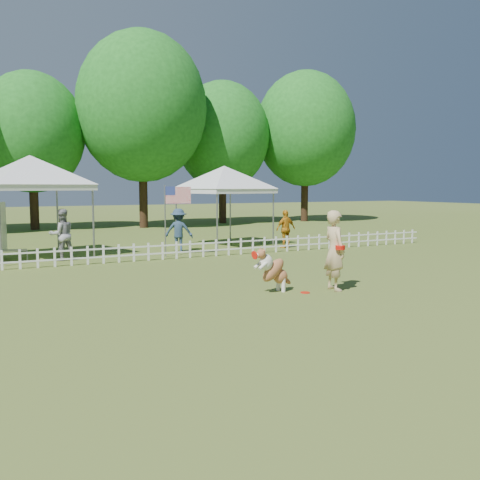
{
  "coord_description": "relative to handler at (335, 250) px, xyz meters",
  "views": [
    {
      "loc": [
        -6.77,
        -10.13,
        2.48
      ],
      "look_at": [
        -0.41,
        2.0,
        1.1
      ],
      "focal_mm": 40.0,
      "sensor_mm": 36.0,
      "label": 1
    }
  ],
  "objects": [
    {
      "name": "canopy_tent_left",
      "position": [
        -5.65,
        9.72,
        0.78
      ],
      "size": [
        4.05,
        4.05,
        3.47
      ],
      "primitive_type": null,
      "rotation": [
        0.0,
        0.0,
        0.23
      ],
      "color": "white",
      "rests_on": "ground"
    },
    {
      "name": "spectator_c",
      "position": [
        3.78,
        8.08,
        -0.19
      ],
      "size": [
        0.93,
        0.44,
        1.53
      ],
      "primitive_type": "imported",
      "rotation": [
        0.0,
        0.0,
        3.22
      ],
      "color": "#C07B16",
      "rests_on": "ground"
    },
    {
      "name": "flag_pole",
      "position": [
        -1.51,
        7.61,
        0.3
      ],
      "size": [
        0.96,
        0.34,
        2.53
      ],
      "primitive_type": null,
      "rotation": [
        0.0,
        0.0,
        -0.25
      ],
      "color": "gray",
      "rests_on": "ground"
    },
    {
      "name": "dog",
      "position": [
        -1.42,
        0.43,
        -0.43
      ],
      "size": [
        1.08,
        0.52,
        1.07
      ],
      "primitive_type": null,
      "rotation": [
        0.0,
        0.0,
        0.18
      ],
      "color": "brown",
      "rests_on": "ground"
    },
    {
      "name": "tree_center_left",
      "position": [
        -4.08,
        22.51,
        3.94
      ],
      "size": [
        6.0,
        6.0,
        9.8
      ],
      "primitive_type": null,
      "color": "#1C601B",
      "rests_on": "ground"
    },
    {
      "name": "handler",
      "position": [
        0.0,
        0.0,
        0.0
      ],
      "size": [
        0.54,
        0.75,
        1.92
      ],
      "primitive_type": "imported",
      "rotation": [
        0.0,
        0.0,
        1.45
      ],
      "color": "tan",
      "rests_on": "ground"
    },
    {
      "name": "picket_fence",
      "position": [
        -1.08,
        7.01,
        -0.66
      ],
      "size": [
        22.0,
        0.08,
        0.6
      ],
      "primitive_type": null,
      "color": "white",
      "rests_on": "ground"
    },
    {
      "name": "tree_center_right",
      "position": [
        1.92,
        21.01,
        5.34
      ],
      "size": [
        7.6,
        7.6,
        12.6
      ],
      "primitive_type": null,
      "color": "#1C601B",
      "rests_on": "ground"
    },
    {
      "name": "spectator_a",
      "position": [
        -4.87,
        8.41,
        -0.09
      ],
      "size": [
        0.93,
        0.77,
        1.74
      ],
      "primitive_type": "imported",
      "rotation": [
        0.0,
        0.0,
        3.28
      ],
      "color": "gray",
      "rests_on": "ground"
    },
    {
      "name": "spectator_b",
      "position": [
        -0.57,
        8.77,
        -0.14
      ],
      "size": [
        1.22,
        1.01,
        1.64
      ],
      "primitive_type": "imported",
      "rotation": [
        0.0,
        0.0,
        2.69
      ],
      "color": "#273C53",
      "rests_on": "ground"
    },
    {
      "name": "tree_right",
      "position": [
        7.92,
        22.51,
        4.24
      ],
      "size": [
        6.2,
        6.2,
        10.4
      ],
      "primitive_type": null,
      "color": "#1C601B",
      "rests_on": "ground"
    },
    {
      "name": "canopy_tent_right",
      "position": [
        1.92,
        9.94,
        0.67
      ],
      "size": [
        3.71,
        3.71,
        3.25
      ],
      "primitive_type": null,
      "rotation": [
        0.0,
        0.0,
        0.2
      ],
      "color": "white",
      "rests_on": "ground"
    },
    {
      "name": "ground",
      "position": [
        -1.08,
        0.01,
        -0.96
      ],
      "size": [
        120.0,
        120.0,
        0.0
      ],
      "primitive_type": "plane",
      "color": "#42581C",
      "rests_on": "ground"
    },
    {
      "name": "tree_far_right",
      "position": [
        13.92,
        21.51,
        4.74
      ],
      "size": [
        7.0,
        7.0,
        11.4
      ],
      "primitive_type": null,
      "color": "#1C601B",
      "rests_on": "ground"
    },
    {
      "name": "frisbee_on_turf",
      "position": [
        -0.81,
        0.04,
        -0.95
      ],
      "size": [
        0.25,
        0.25,
        0.02
      ],
      "primitive_type": "cylinder",
      "rotation": [
        0.0,
        0.0,
        -0.15
      ],
      "color": "red",
      "rests_on": "ground"
    }
  ]
}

